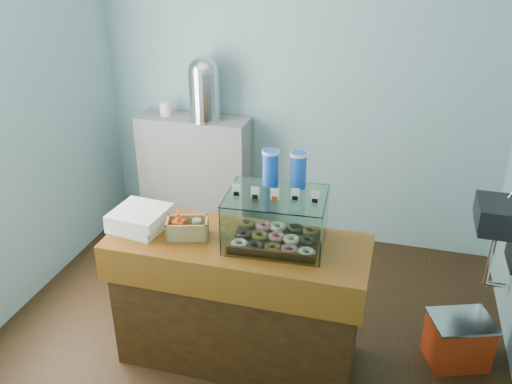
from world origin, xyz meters
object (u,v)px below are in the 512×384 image
(display_case, at_px, (278,216))
(coffee_urn, at_px, (204,87))
(counter, at_px, (238,300))
(red_cooler, at_px, (458,340))

(display_case, distance_m, coffee_urn, 1.82)
(display_case, bearing_deg, coffee_urn, 120.60)
(counter, bearing_deg, display_case, 17.96)
(coffee_urn, bearing_deg, display_case, -55.97)
(counter, distance_m, red_cooler, 1.47)
(display_case, distance_m, red_cooler, 1.50)
(counter, distance_m, coffee_urn, 1.97)
(counter, relative_size, red_cooler, 3.44)
(display_case, bearing_deg, counter, -165.47)
(counter, relative_size, display_case, 2.63)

